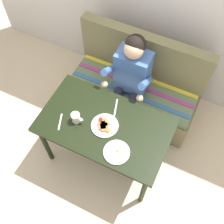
% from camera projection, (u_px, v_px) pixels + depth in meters
% --- Properties ---
extents(ground_plane, '(8.00, 8.00, 0.00)m').
position_uv_depth(ground_plane, '(106.00, 155.00, 3.15)').
color(ground_plane, beige).
extents(table, '(1.20, 0.70, 0.73)m').
position_uv_depth(table, '(105.00, 128.00, 2.59)').
color(table, black).
rests_on(table, ground).
extents(couch, '(1.44, 0.56, 1.00)m').
position_uv_depth(couch, '(135.00, 89.00, 3.22)').
color(couch, '#6C6644').
rests_on(couch, ground).
extents(person, '(0.45, 0.61, 1.21)m').
position_uv_depth(person, '(130.00, 77.00, 2.79)').
color(person, '#3D61A2').
rests_on(person, ground).
extents(plate_breakfast, '(0.25, 0.25, 0.05)m').
position_uv_depth(plate_breakfast, '(104.00, 125.00, 2.50)').
color(plate_breakfast, white).
rests_on(plate_breakfast, table).
extents(plate_eggs, '(0.23, 0.23, 0.04)m').
position_uv_depth(plate_eggs, '(117.00, 152.00, 2.37)').
color(plate_eggs, white).
rests_on(plate_eggs, table).
extents(coffee_mug, '(0.12, 0.08, 0.10)m').
position_uv_depth(coffee_mug, '(76.00, 118.00, 2.50)').
color(coffee_mug, white).
rests_on(coffee_mug, table).
extents(fork, '(0.07, 0.16, 0.00)m').
position_uv_depth(fork, '(60.00, 122.00, 2.53)').
color(fork, silver).
rests_on(fork, table).
extents(knife, '(0.07, 0.20, 0.00)m').
position_uv_depth(knife, '(116.00, 108.00, 2.61)').
color(knife, silver).
rests_on(knife, table).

